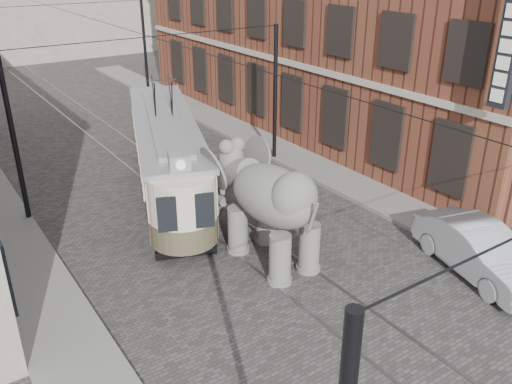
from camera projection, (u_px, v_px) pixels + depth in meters
ground at (253, 246)px, 17.64m from camera, size 120.00×120.00×0.00m
tram_rails at (253, 246)px, 17.64m from camera, size 1.54×80.00×0.02m
sidewalk_right at (383, 200)px, 20.68m from camera, size 2.00×60.00×0.15m
sidewalk_left at (49, 313)px, 14.29m from camera, size 2.00×60.00×0.15m
brick_building at (333, 9)px, 27.56m from camera, size 8.00×26.00×12.00m
catenary at (173, 121)px, 20.07m from camera, size 11.00×30.20×6.00m
tram at (166, 136)px, 20.88m from camera, size 6.05×11.34×4.46m
elephant at (273, 211)px, 16.15m from camera, size 3.23×5.67×3.42m
parked_car at (479, 250)px, 15.92m from camera, size 2.67×4.81×1.50m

